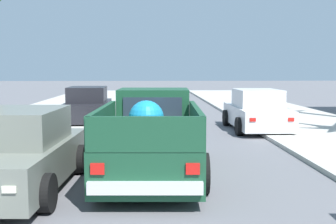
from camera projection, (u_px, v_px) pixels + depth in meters
name	position (u px, v px, depth m)	size (l,w,h in m)	color
curb_left	(30.00, 142.00, 13.35)	(0.16, 60.00, 0.10)	silver
curb_right	(314.00, 140.00, 13.71)	(0.16, 60.00, 0.10)	silver
pickup_truck	(152.00, 138.00, 9.55)	(2.36, 5.28, 1.80)	#19472D
car_left_near	(88.00, 106.00, 18.42)	(2.12, 4.30, 1.54)	black
car_right_near	(256.00, 111.00, 16.19)	(2.02, 4.26, 1.54)	silver
car_left_far	(18.00, 153.00, 8.22)	(2.17, 4.32, 1.54)	slate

